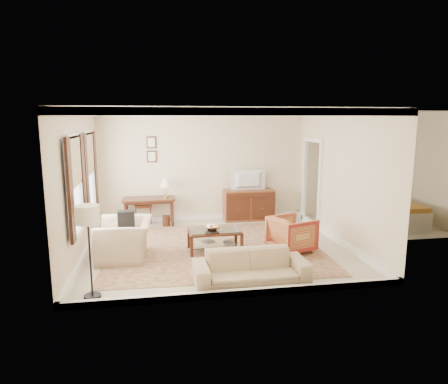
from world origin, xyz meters
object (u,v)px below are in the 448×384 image
object	(u,v)px
tv	(249,174)
sofa	(251,263)
writing_desk	(149,202)
sideboard	(249,205)
coffee_table	(215,235)
striped_armchair	(292,232)
club_armchair	(124,233)

from	to	relation	value
tv	sofa	xyz separation A→B (m)	(-0.94, -4.19, -0.91)
writing_desk	sideboard	size ratio (longest dim) A/B	0.97
tv	sofa	size ratio (longest dim) A/B	0.47
coffee_table	striped_armchair	xyz separation A→B (m)	(1.57, -0.29, 0.06)
sideboard	club_armchair	distance (m)	4.03
tv	club_armchair	xyz separation A→B (m)	(-3.10, -2.55, -0.76)
writing_desk	sideboard	world-z (taller)	sideboard
writing_desk	sofa	world-z (taller)	sofa
striped_armchair	sideboard	bearing A→B (deg)	-13.17
coffee_table	sideboard	bearing A→B (deg)	62.19
club_armchair	sofa	xyz separation A→B (m)	(2.17, -1.64, -0.14)
sideboard	tv	size ratio (longest dim) A/B	1.51
coffee_table	sofa	bearing A→B (deg)	-78.71
tv	writing_desk	bearing A→B (deg)	2.57
writing_desk	coffee_table	world-z (taller)	writing_desk
sideboard	sofa	bearing A→B (deg)	-102.57
striped_armchair	sofa	bearing A→B (deg)	121.26
club_armchair	sofa	distance (m)	2.72
tv	coffee_table	xyz separation A→B (m)	(-1.29, -2.43, -0.93)
coffee_table	striped_armchair	bearing A→B (deg)	-10.50
sideboard	sofa	distance (m)	4.31
club_armchair	sofa	size ratio (longest dim) A/B	0.62
coffee_table	club_armchair	bearing A→B (deg)	-175.96
tv	striped_armchair	bearing A→B (deg)	95.94
tv	coffee_table	distance (m)	2.90
tv	coffee_table	size ratio (longest dim) A/B	0.81
striped_armchair	writing_desk	bearing A→B (deg)	29.48
club_armchair	writing_desk	bearing A→B (deg)	172.11
writing_desk	sofa	distance (m)	4.43
sideboard	tv	distance (m)	0.86
writing_desk	tv	xyz separation A→B (m)	(2.66, 0.12, 0.67)
coffee_table	striped_armchair	size ratio (longest dim) A/B	1.35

